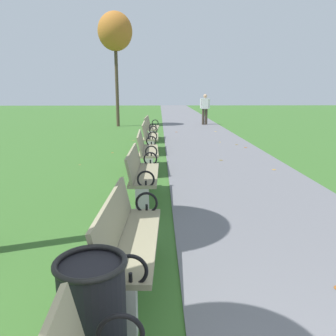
% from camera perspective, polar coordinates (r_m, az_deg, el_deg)
% --- Properties ---
extents(paved_walkway, '(3.06, 44.00, 0.02)m').
position_cam_1_polar(paved_walkway, '(18.95, 3.74, 7.51)').
color(paved_walkway, slate).
rests_on(paved_walkway, ground).
extents(park_bench_2, '(0.54, 1.62, 0.90)m').
position_cam_1_polar(park_bench_2, '(3.34, -6.66, -11.91)').
color(park_bench_2, gray).
rests_on(park_bench_2, ground).
extents(park_bench_3, '(0.50, 1.61, 0.90)m').
position_cam_1_polar(park_bench_3, '(5.78, -4.46, -0.97)').
color(park_bench_3, gray).
rests_on(park_bench_3, ground).
extents(park_bench_4, '(0.50, 1.61, 0.90)m').
position_cam_1_polar(park_bench_4, '(7.99, -3.66, 3.03)').
color(park_bench_4, gray).
rests_on(park_bench_4, ground).
extents(park_bench_5, '(0.48, 1.60, 0.90)m').
position_cam_1_polar(park_bench_5, '(10.38, -3.19, 5.40)').
color(park_bench_5, gray).
rests_on(park_bench_5, ground).
extents(park_bench_6, '(0.54, 1.62, 0.90)m').
position_cam_1_polar(park_bench_6, '(12.74, -2.90, 6.87)').
color(park_bench_6, gray).
rests_on(park_bench_6, ground).
extents(tree_3, '(1.70, 1.70, 5.63)m').
position_cam_1_polar(tree_3, '(18.06, -8.99, 21.81)').
color(tree_3, '#4C3D2D').
rests_on(tree_3, ground).
extents(pedestrian_walking, '(0.53, 0.22, 1.62)m').
position_cam_1_polar(pedestrian_walking, '(18.49, 6.30, 10.17)').
color(pedestrian_walking, '#3D3328').
rests_on(pedestrian_walking, paved_walkway).
extents(trash_bin, '(0.48, 0.48, 0.84)m').
position_cam_1_polar(trash_bin, '(2.49, -12.58, -23.44)').
color(trash_bin, black).
rests_on(trash_bin, ground).
extents(scattered_leaves, '(5.13, 15.10, 0.02)m').
position_cam_1_polar(scattered_leaves, '(9.45, 3.75, 1.73)').
color(scattered_leaves, brown).
rests_on(scattered_leaves, ground).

